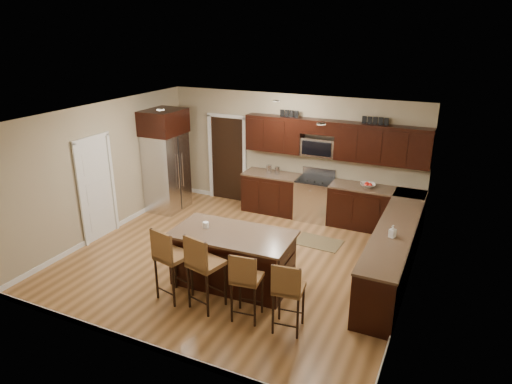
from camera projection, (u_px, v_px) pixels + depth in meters
The scene contains 24 objects.
floor at pixel (237, 259), 8.50m from camera, with size 6.00×6.00×0.00m, color #A57241.
ceiling at pixel (235, 115), 7.57m from camera, with size 6.00×6.00×0.00m, color silver.
wall_back at pixel (291, 154), 10.37m from camera, with size 6.00×6.00×0.00m, color tan.
wall_left at pixel (104, 170), 9.23m from camera, with size 5.50×5.50×0.00m, color tan.
wall_right at pixel (413, 220), 6.84m from camera, with size 5.50×5.50×0.00m, color tan.
base_cabinets at pixel (358, 225), 8.81m from camera, with size 4.02×3.96×0.92m.
upper_cabinets at pixel (335, 139), 9.65m from camera, with size 4.00×0.33×0.80m.
range at pixel (314, 199), 10.15m from camera, with size 0.76×0.64×1.11m.
microwave at pixel (319, 147), 9.89m from camera, with size 0.76×0.31×0.40m, color silver.
doorway at pixel (228, 159), 11.13m from camera, with size 0.85×0.03×2.06m, color black.
pantry_door at pixel (96, 190), 9.08m from camera, with size 0.03×0.80×2.04m, color white.
letter_decor at pixel (330, 117), 9.55m from camera, with size 2.20×0.03×0.15m, color black, non-canonical shape.
island at pixel (233, 260), 7.59m from camera, with size 2.03×1.12×0.92m.
stool_left at pixel (169, 256), 7.02m from camera, with size 0.54×0.54×1.21m.
stool_mid at pixel (203, 264), 6.77m from camera, with size 0.55×0.55×1.23m.
stool_right at pixel (245, 279), 6.52m from camera, with size 0.46×0.46×1.10m.
refrigerator at pixel (166, 160), 10.45m from camera, with size 0.79×0.96×2.35m.
floor_mat at pixel (319, 242), 9.15m from camera, with size 0.90×0.60×0.01m, color olive.
fruit_bowl at pixel (368, 185), 9.53m from camera, with size 0.31×0.31×0.08m, color silver.
soap_bottle at pixel (393, 231), 7.24m from camera, with size 0.09×0.09×0.21m, color #B2B2B2.
canister_tall at pixel (269, 169), 10.40m from camera, with size 0.12×0.12×0.19m, color silver.
canister_short at pixel (277, 171), 10.32m from camera, with size 0.11×0.11×0.18m, color silver.
island_jar at pixel (206, 225), 7.60m from camera, with size 0.10×0.10×0.10m, color white.
stool_extra at pixel (288, 289), 6.27m from camera, with size 0.46×0.46×1.10m.
Camera 1 is at (3.52, -6.69, 4.10)m, focal length 32.00 mm.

